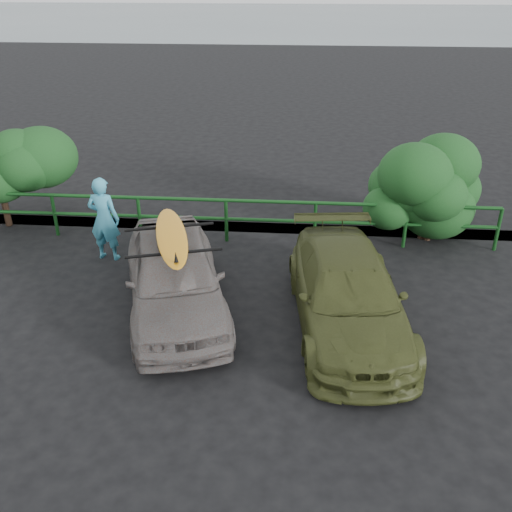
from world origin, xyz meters
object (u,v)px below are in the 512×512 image
(guardrail, at_px, (183,219))
(man, at_px, (104,219))
(sedan, at_px, (175,276))
(surfboard, at_px, (171,236))
(olive_vehicle, at_px, (348,294))

(guardrail, xyz_separation_m, man, (-1.44, -1.04, 0.40))
(sedan, distance_m, surfboard, 0.80)
(sedan, xyz_separation_m, man, (-1.90, 1.95, 0.20))
(guardrail, bearing_deg, man, -144.20)
(sedan, bearing_deg, olive_vehicle, -21.03)
(guardrail, bearing_deg, surfboard, -81.44)
(guardrail, relative_size, olive_vehicle, 3.17)
(olive_vehicle, bearing_deg, man, 149.92)
(olive_vehicle, bearing_deg, guardrail, 131.17)
(olive_vehicle, height_order, man, man)
(guardrail, height_order, surfboard, surfboard)
(sedan, height_order, man, man)
(surfboard, bearing_deg, guardrail, 82.28)
(guardrail, distance_m, surfboard, 3.19)
(man, bearing_deg, sedan, 140.99)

